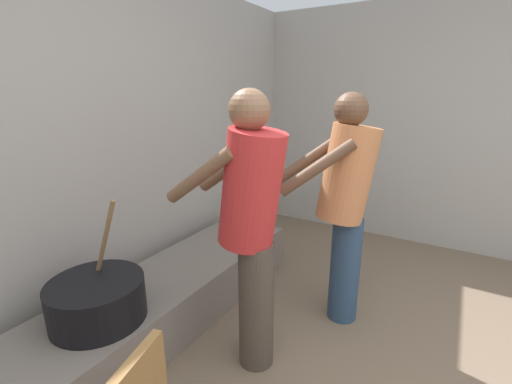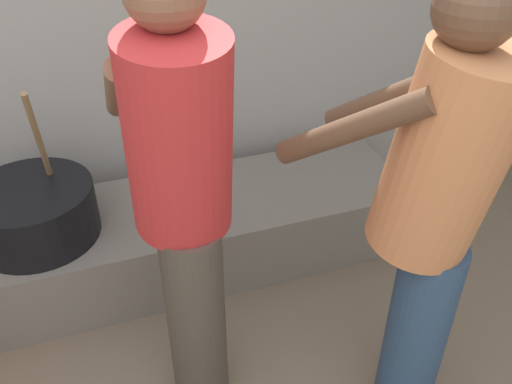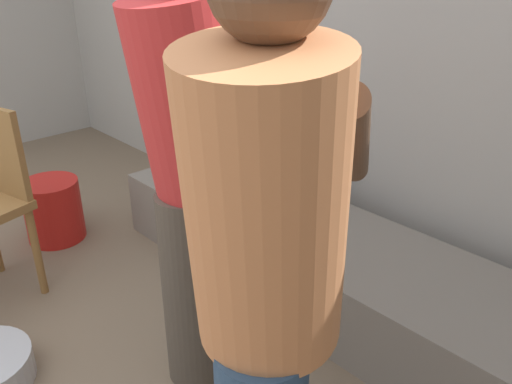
# 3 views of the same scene
# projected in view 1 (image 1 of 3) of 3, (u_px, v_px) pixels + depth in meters

# --- Properties ---
(block_enclosure_rear) EXTENTS (5.75, 0.20, 2.38)m
(block_enclosure_rear) POSITION_uv_depth(u_px,v_px,m) (44.00, 153.00, 2.05)
(block_enclosure_rear) COLOR #ADA8A0
(block_enclosure_rear) RESTS_ON ground_plane
(block_enclosure_right) EXTENTS (0.20, 4.83, 2.38)m
(block_enclosure_right) POSITION_uv_depth(u_px,v_px,m) (491.00, 131.00, 3.19)
(block_enclosure_right) COLOR #ADA8A0
(block_enclosure_right) RESTS_ON ground_plane
(hearth_ledge) EXTENTS (2.31, 0.60, 0.34)m
(hearth_ledge) POSITION_uv_depth(u_px,v_px,m) (168.00, 298.00, 2.40)
(hearth_ledge) COLOR slate
(hearth_ledge) RESTS_ON ground_plane
(cooking_pot_main) EXTENTS (0.50, 0.50, 0.68)m
(cooking_pot_main) POSITION_uv_depth(u_px,v_px,m) (98.00, 300.00, 1.88)
(cooking_pot_main) COLOR black
(cooking_pot_main) RESTS_ON hearth_ledge
(cook_in_orange_shirt) EXTENTS (0.62, 0.72, 1.54)m
(cook_in_orange_shirt) POSITION_uv_depth(u_px,v_px,m) (345.00, 199.00, 2.23)
(cook_in_orange_shirt) COLOR navy
(cook_in_orange_shirt) RESTS_ON ground_plane
(cook_in_red_shirt) EXTENTS (0.35, 0.66, 1.56)m
(cook_in_red_shirt) POSITION_uv_depth(u_px,v_px,m) (251.00, 219.00, 1.84)
(cook_in_red_shirt) COLOR #4C4238
(cook_in_red_shirt) RESTS_ON ground_plane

